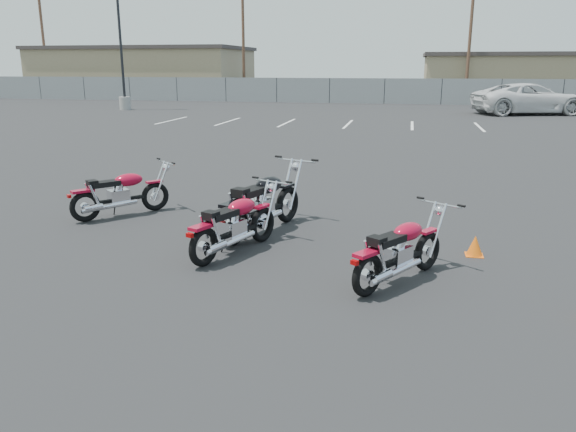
% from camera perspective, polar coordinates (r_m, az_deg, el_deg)
% --- Properties ---
extents(ground, '(120.00, 120.00, 0.00)m').
position_cam_1_polar(ground, '(7.74, -2.39, -5.71)').
color(ground, black).
rests_on(ground, ground).
extents(motorcycle_front_red, '(1.57, 1.73, 0.97)m').
position_cam_1_polar(motorcycle_front_red, '(10.89, -16.64, 2.23)').
color(motorcycle_front_red, black).
rests_on(motorcycle_front_red, ground).
extents(motorcycle_second_black, '(1.25, 2.29, 1.14)m').
position_cam_1_polar(motorcycle_second_black, '(9.36, -2.61, 1.31)').
color(motorcycle_second_black, black).
rests_on(motorcycle_second_black, ground).
extents(motorcycle_third_red, '(1.15, 1.97, 0.98)m').
position_cam_1_polar(motorcycle_third_red, '(8.39, -5.42, -0.87)').
color(motorcycle_third_red, black).
rests_on(motorcycle_third_red, ground).
extents(motorcycle_rear_red, '(1.39, 1.79, 0.94)m').
position_cam_1_polar(motorcycle_rear_red, '(7.38, 11.30, -3.52)').
color(motorcycle_rear_red, black).
rests_on(motorcycle_rear_red, ground).
extents(training_cone_near, '(0.26, 0.26, 0.31)m').
position_cam_1_polar(training_cone_near, '(8.79, 18.46, -2.87)').
color(training_cone_near, orange).
rests_on(training_cone_near, ground).
extents(light_pole_west, '(0.80, 0.70, 9.62)m').
position_cam_1_polar(light_pole_west, '(37.23, -16.46, 14.09)').
color(light_pole_west, gray).
rests_on(light_pole_west, ground).
extents(chainlink_fence, '(80.06, 0.06, 1.80)m').
position_cam_1_polar(chainlink_fence, '(42.08, 9.77, 12.40)').
color(chainlink_fence, slate).
rests_on(chainlink_fence, ground).
extents(tan_building_west, '(18.40, 10.40, 4.30)m').
position_cam_1_polar(tan_building_west, '(54.49, -14.33, 14.06)').
color(tan_building_west, '#8F7F5C').
rests_on(tan_building_west, ground).
extents(tan_building_east, '(14.40, 9.40, 3.70)m').
position_cam_1_polar(tan_building_east, '(51.66, 21.73, 13.11)').
color(tan_building_east, '#8F7F5C').
rests_on(tan_building_east, ground).
extents(utility_pole_a, '(1.80, 0.24, 9.00)m').
position_cam_1_polar(utility_pole_a, '(55.97, -23.58, 15.91)').
color(utility_pole_a, '#4D3224').
rests_on(utility_pole_a, ground).
extents(utility_pole_b, '(1.80, 0.24, 9.00)m').
position_cam_1_polar(utility_pole_b, '(49.03, -4.56, 17.35)').
color(utility_pole_b, '#4D3224').
rests_on(utility_pole_b, ground).
extents(utility_pole_c, '(1.80, 0.24, 9.00)m').
position_cam_1_polar(utility_pole_c, '(46.23, 18.00, 16.83)').
color(utility_pole_c, '#4D3224').
rests_on(utility_pole_c, ground).
extents(parking_line_stripes, '(15.12, 4.00, 0.01)m').
position_cam_1_polar(parking_line_stripes, '(27.49, 2.96, 9.37)').
color(parking_line_stripes, silver).
rests_on(parking_line_stripes, ground).
extents(white_van, '(4.90, 7.75, 2.74)m').
position_cam_1_polar(white_van, '(35.33, 23.43, 11.69)').
color(white_van, silver).
rests_on(white_van, ground).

